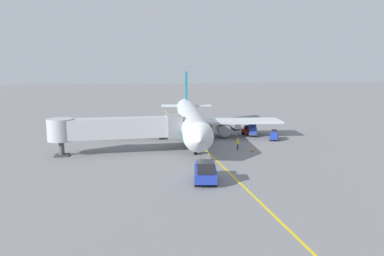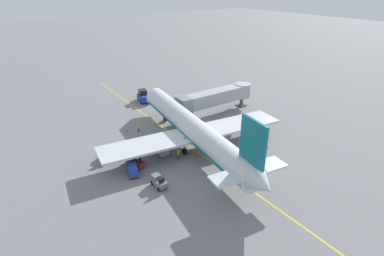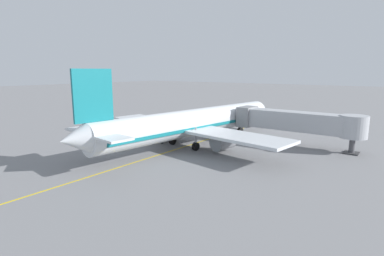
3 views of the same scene
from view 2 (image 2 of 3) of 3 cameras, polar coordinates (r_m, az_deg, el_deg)
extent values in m
plane|color=slate|center=(50.26, -1.01, -3.06)|extent=(400.00, 400.00, 0.00)
cube|color=gold|center=(50.26, -1.01, -3.05)|extent=(0.24, 80.00, 0.01)
cylinder|color=silver|center=(48.32, -0.02, 0.08)|extent=(7.87, 32.21, 3.70)
cube|color=#14707A|center=(48.53, -0.02, -0.41)|extent=(7.57, 29.68, 0.44)
cone|color=silver|center=(62.94, -7.27, 6.14)|extent=(3.91, 2.86, 3.63)
cone|color=silver|center=(35.78, 13.10, -10.30)|extent=(3.49, 3.19, 3.14)
cube|color=black|center=(61.13, -6.70, 6.21)|extent=(2.90, 1.45, 0.60)
cube|color=silver|center=(47.82, 0.53, -1.08)|extent=(30.42, 9.09, 0.36)
cylinder|color=gray|center=(47.05, -5.88, -3.43)|extent=(2.40, 3.43, 2.00)
cylinder|color=gray|center=(51.51, 5.53, -0.68)|extent=(2.40, 3.43, 2.00)
cube|color=#14707A|center=(35.05, 11.32, -2.62)|extent=(0.89, 4.40, 5.50)
cube|color=silver|center=(37.24, 10.60, -7.97)|extent=(10.25, 3.89, 0.24)
cylinder|color=black|center=(58.73, -5.04, 1.90)|extent=(0.59, 1.15, 1.10)
cylinder|color=gray|center=(58.12, -5.10, 3.29)|extent=(0.24, 0.24, 2.00)
cylinder|color=black|center=(47.12, -1.39, -4.41)|extent=(0.59, 1.15, 1.10)
cylinder|color=gray|center=(46.36, -1.41, -2.76)|extent=(0.24, 0.24, 2.00)
cylinder|color=black|center=(49.03, 3.45, -3.16)|extent=(0.59, 1.15, 1.10)
cylinder|color=gray|center=(48.30, 3.50, -1.55)|extent=(0.24, 0.24, 2.00)
cube|color=#A8AAAF|center=(60.59, 3.97, 5.70)|extent=(15.64, 2.80, 2.60)
cube|color=gray|center=(56.71, -1.60, 4.32)|extent=(2.00, 3.50, 2.99)
cylinder|color=#A8AAAF|center=(65.53, 9.37, 6.98)|extent=(3.36, 3.36, 2.86)
cylinder|color=#4C4C51|center=(66.32, 9.23, 5.03)|extent=(0.70, 0.70, 2.19)
cube|color=#38383A|center=(66.69, 9.17, 4.22)|extent=(1.80, 1.80, 0.16)
cube|color=#1E339E|center=(68.84, -8.95, 5.62)|extent=(3.03, 4.75, 0.90)
cube|color=black|center=(69.42, -9.23, 6.65)|extent=(1.98, 2.14, 1.10)
cube|color=#1E339E|center=(67.22, -8.64, 5.71)|extent=(2.05, 1.45, 0.36)
cylinder|color=black|center=(67.92, -7.85, 5.00)|extent=(0.50, 0.85, 0.80)
cylinder|color=black|center=(67.49, -9.37, 4.76)|extent=(0.50, 0.85, 0.80)
cylinder|color=black|center=(70.51, -8.50, 5.75)|extent=(0.50, 0.85, 0.80)
cylinder|color=black|center=(70.10, -9.98, 5.52)|extent=(0.50, 0.85, 0.80)
cube|color=slate|center=(40.52, -6.20, -10.06)|extent=(1.29, 2.54, 0.70)
cube|color=slate|center=(40.68, -6.75, -8.94)|extent=(1.06, 1.09, 0.44)
cube|color=black|center=(39.64, -5.72, -9.75)|extent=(0.85, 0.19, 0.64)
cylinder|color=black|center=(40.23, -6.34, -9.22)|extent=(0.09, 0.27, 0.54)
cylinder|color=black|center=(41.13, -7.47, -10.12)|extent=(0.22, 0.57, 0.56)
cylinder|color=black|center=(41.56, -6.17, -9.62)|extent=(0.22, 0.57, 0.56)
cylinder|color=black|center=(39.90, -6.18, -11.33)|extent=(0.22, 0.57, 0.56)
cylinder|color=black|center=(40.33, -4.85, -10.80)|extent=(0.22, 0.57, 0.56)
cube|color=#1E339E|center=(47.90, -15.63, -4.82)|extent=(2.17, 2.77, 0.70)
cube|color=#1E339E|center=(48.22, -15.64, -3.82)|extent=(1.38, 1.39, 0.44)
cube|color=black|center=(46.98, -15.80, -4.53)|extent=(0.83, 0.51, 0.64)
cylinder|color=black|center=(47.69, -15.71, -4.07)|extent=(0.19, 0.27, 0.54)
cylinder|color=black|center=(48.90, -16.12, -4.69)|extent=(0.42, 0.59, 0.56)
cylinder|color=black|center=(48.76, -14.86, -4.61)|extent=(0.42, 0.59, 0.56)
cylinder|color=black|center=(47.41, -16.32, -5.75)|extent=(0.42, 0.59, 0.56)
cylinder|color=black|center=(47.26, -15.02, -5.68)|extent=(0.42, 0.59, 0.56)
cube|color=#B21E1E|center=(44.81, -10.53, -6.52)|extent=(2.17, 2.77, 0.70)
cube|color=#B21E1E|center=(44.90, -11.27, -5.66)|extent=(1.37, 1.39, 0.44)
cube|color=black|center=(44.07, -9.90, -6.03)|extent=(0.83, 0.51, 0.64)
cylinder|color=black|center=(44.54, -10.72, -5.77)|extent=(0.19, 0.27, 0.54)
cylinder|color=black|center=(45.16, -11.79, -6.89)|extent=(0.42, 0.59, 0.56)
cylinder|color=black|center=(45.83, -10.92, -6.28)|extent=(0.42, 0.59, 0.56)
cylinder|color=black|center=(44.16, -10.04, -7.54)|extent=(0.42, 0.59, 0.56)
cylinder|color=black|center=(44.85, -9.18, -6.89)|extent=(0.42, 0.59, 0.56)
cube|color=#4C4C51|center=(45.67, -11.32, -6.24)|extent=(1.87, 2.48, 0.12)
cube|color=#233D9E|center=(45.35, -11.39, -5.58)|extent=(1.78, 2.35, 1.10)
cylinder|color=#4C4C51|center=(46.91, -11.57, -5.34)|extent=(0.27, 0.69, 0.07)
cylinder|color=black|center=(46.45, -12.11, -6.07)|extent=(0.22, 0.38, 0.36)
cylinder|color=black|center=(46.54, -10.76, -5.87)|extent=(0.22, 0.38, 0.36)
cylinder|color=black|center=(45.06, -11.84, -7.13)|extent=(0.22, 0.38, 0.36)
cylinder|color=black|center=(45.14, -10.45, -6.92)|extent=(0.22, 0.38, 0.36)
cube|color=#4C4C51|center=(43.21, -10.96, -8.23)|extent=(1.87, 2.48, 0.12)
cube|color=#233D9E|center=(42.87, -11.03, -7.56)|extent=(1.78, 2.35, 1.10)
cylinder|color=#4C4C51|center=(44.42, -11.23, -7.24)|extent=(0.27, 0.69, 0.07)
cylinder|color=black|center=(43.98, -11.81, -8.02)|extent=(0.22, 0.38, 0.36)
cylinder|color=black|center=(44.07, -10.38, -7.81)|extent=(0.22, 0.38, 0.36)
cylinder|color=black|center=(42.62, -11.51, -9.21)|extent=(0.22, 0.38, 0.36)
cylinder|color=black|center=(42.70, -10.03, -8.98)|extent=(0.22, 0.38, 0.36)
cylinder|color=#232328|center=(55.08, -9.95, -0.25)|extent=(0.15, 0.15, 0.85)
cylinder|color=#232328|center=(54.90, -9.97, -0.34)|extent=(0.15, 0.15, 0.85)
cube|color=yellow|center=(54.68, -10.02, 0.39)|extent=(0.40, 0.45, 0.60)
cylinder|color=yellow|center=(54.93, -9.99, 0.45)|extent=(0.19, 0.24, 0.57)
cylinder|color=yellow|center=(54.48, -10.04, 0.23)|extent=(0.19, 0.24, 0.57)
sphere|color=beige|center=(54.50, -10.05, 0.80)|extent=(0.22, 0.22, 0.22)
cube|color=red|center=(54.49, -10.05, 0.82)|extent=(0.21, 0.27, 0.10)
cylinder|color=#232328|center=(46.18, -2.60, -5.30)|extent=(0.15, 0.15, 0.85)
cylinder|color=#232328|center=(46.01, -2.60, -5.43)|extent=(0.15, 0.15, 0.85)
cube|color=yellow|center=(45.73, -2.62, -4.58)|extent=(0.40, 0.45, 0.60)
cylinder|color=yellow|center=(45.97, -2.63, -4.48)|extent=(0.19, 0.24, 0.57)
cylinder|color=yellow|center=(45.54, -2.61, -4.80)|extent=(0.19, 0.24, 0.57)
sphere|color=tan|center=(45.51, -2.63, -4.12)|extent=(0.22, 0.22, 0.22)
cube|color=red|center=(45.50, -2.63, -4.10)|extent=(0.21, 0.27, 0.10)
cube|color=black|center=(55.77, -12.08, -0.57)|extent=(0.36, 0.36, 0.04)
cone|color=orange|center=(55.64, -12.10, -0.29)|extent=(0.30, 0.30, 0.55)
cylinder|color=white|center=(55.63, -12.11, -0.27)|extent=(0.21, 0.21, 0.06)
camera|label=1|loc=(100.25, -14.28, 17.76)|focal=33.81mm
camera|label=3|loc=(52.17, 50.82, 0.65)|focal=28.86mm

